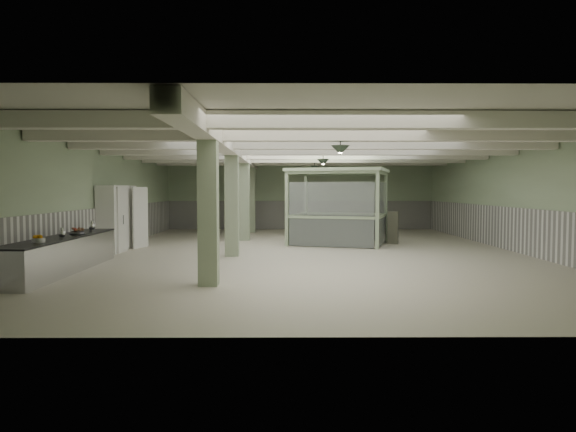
{
  "coord_description": "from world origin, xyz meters",
  "views": [
    {
      "loc": [
        -0.82,
        -17.24,
        2.12
      ],
      "look_at": [
        -0.72,
        -1.55,
        1.3
      ],
      "focal_mm": 32.0,
      "sensor_mm": 36.0,
      "label": 1
    }
  ],
  "objects_px": {
    "prep_counter": "(61,254)",
    "filing_cabinet": "(393,228)",
    "walkin_cooler": "(118,217)",
    "guard_booth": "(338,194)"
  },
  "relations": [
    {
      "from": "prep_counter",
      "to": "filing_cabinet",
      "type": "height_order",
      "value": "filing_cabinet"
    },
    {
      "from": "prep_counter",
      "to": "walkin_cooler",
      "type": "bearing_deg",
      "value": 91.0
    },
    {
      "from": "walkin_cooler",
      "to": "guard_booth",
      "type": "bearing_deg",
      "value": 14.43
    },
    {
      "from": "walkin_cooler",
      "to": "filing_cabinet",
      "type": "bearing_deg",
      "value": 12.22
    },
    {
      "from": "walkin_cooler",
      "to": "prep_counter",
      "type": "bearing_deg",
      "value": -89.0
    },
    {
      "from": "prep_counter",
      "to": "guard_booth",
      "type": "distance_m",
      "value": 10.47
    },
    {
      "from": "walkin_cooler",
      "to": "guard_booth",
      "type": "xyz_separation_m",
      "value": [
        7.88,
        2.03,
        0.77
      ]
    },
    {
      "from": "walkin_cooler",
      "to": "filing_cabinet",
      "type": "distance_m",
      "value": 10.28
    },
    {
      "from": "prep_counter",
      "to": "filing_cabinet",
      "type": "bearing_deg",
      "value": 35.03
    },
    {
      "from": "prep_counter",
      "to": "guard_booth",
      "type": "relative_size",
      "value": 1.26
    }
  ]
}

